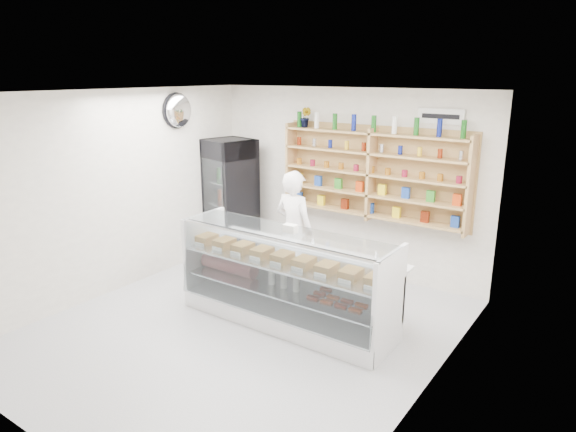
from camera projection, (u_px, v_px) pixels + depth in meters
The scene contains 8 objects.
room at pixel (240, 218), 5.85m from camera, with size 5.00×5.00×5.00m.
display_counter at pixel (287, 296), 6.34m from camera, with size 2.76×0.82×1.20m.
shop_worker at pixel (294, 230), 7.23m from camera, with size 0.63×0.41×1.71m, color white.
drinks_cooler at pixel (230, 198), 8.51m from camera, with size 0.84×0.82×1.97m.
wall_shelving at pixel (371, 174), 7.37m from camera, with size 2.84×0.28×1.33m.
potted_plant at pixel (306, 117), 7.79m from camera, with size 0.17×0.14×0.31m, color #1E6626.
security_mirror at pixel (179, 111), 7.71m from camera, with size 0.15×0.50×0.50m, color silver.
wall_sign at pixel (441, 116), 6.74m from camera, with size 0.62×0.03×0.20m, color white.
Camera 1 is at (3.66, -4.30, 3.01)m, focal length 32.00 mm.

